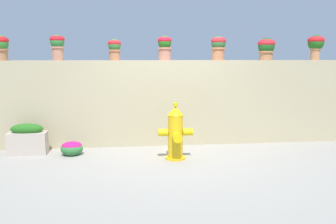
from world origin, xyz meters
name	(u,v)px	position (x,y,z in m)	size (l,w,h in m)	color
ground_plane	(173,160)	(0.00, 0.00, 0.00)	(24.00, 24.00, 0.00)	gray
stone_wall	(166,103)	(0.00, 1.07, 0.77)	(6.53, 0.36, 1.54)	tan
potted_plant_0	(0,45)	(-2.87, 1.11, 1.80)	(0.30, 0.30, 0.43)	#AB724B
potted_plant_1	(57,45)	(-1.89, 1.04, 1.81)	(0.25, 0.25, 0.44)	tan
potted_plant_2	(114,48)	(-0.92, 1.05, 1.76)	(0.23, 0.23, 0.37)	#B26D4A
potted_plant_3	(165,46)	(-0.03, 1.07, 1.79)	(0.26, 0.26, 0.43)	#B8735D
potted_plant_4	(218,46)	(0.95, 1.03, 1.80)	(0.27, 0.27, 0.43)	#C0724A
potted_plant_5	(266,47)	(1.88, 1.11, 1.78)	(0.32, 0.32, 0.41)	#B1734A
potted_plant_6	(316,44)	(2.83, 1.07, 1.84)	(0.30, 0.30, 0.47)	tan
fire_hydrant	(176,134)	(0.05, 0.06, 0.41)	(0.54, 0.44, 0.90)	gold
flower_bush_left	(72,148)	(-1.63, 0.46, 0.12)	(0.36, 0.33, 0.23)	#337439
planter_box	(28,140)	(-2.36, 0.59, 0.25)	(0.62, 0.24, 0.52)	#B8A897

